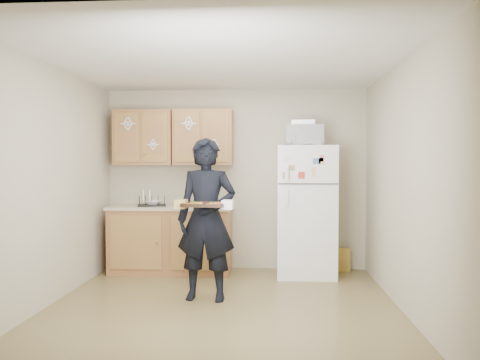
% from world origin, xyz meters
% --- Properties ---
extents(floor, '(3.60, 3.60, 0.00)m').
position_xyz_m(floor, '(0.00, 0.00, 0.00)').
color(floor, brown).
rests_on(floor, ground).
extents(ceiling, '(3.60, 3.60, 0.00)m').
position_xyz_m(ceiling, '(0.00, 0.00, 2.50)').
color(ceiling, silver).
rests_on(ceiling, wall_back).
extents(wall_back, '(3.60, 0.04, 2.50)m').
position_xyz_m(wall_back, '(0.00, 1.80, 1.25)').
color(wall_back, '#B2A990').
rests_on(wall_back, floor).
extents(wall_front, '(3.60, 0.04, 2.50)m').
position_xyz_m(wall_front, '(0.00, -1.80, 1.25)').
color(wall_front, '#B2A990').
rests_on(wall_front, floor).
extents(wall_left, '(0.04, 3.60, 2.50)m').
position_xyz_m(wall_left, '(-1.80, 0.00, 1.25)').
color(wall_left, '#B2A990').
rests_on(wall_left, floor).
extents(wall_right, '(0.04, 3.60, 2.50)m').
position_xyz_m(wall_right, '(1.80, 0.00, 1.25)').
color(wall_right, '#B2A990').
rests_on(wall_right, floor).
extents(refrigerator, '(0.75, 0.70, 1.70)m').
position_xyz_m(refrigerator, '(0.95, 1.43, 0.85)').
color(refrigerator, white).
rests_on(refrigerator, floor).
extents(base_cabinet, '(1.60, 0.60, 0.86)m').
position_xyz_m(base_cabinet, '(-0.85, 1.48, 0.43)').
color(base_cabinet, brown).
rests_on(base_cabinet, floor).
extents(countertop, '(1.64, 0.64, 0.04)m').
position_xyz_m(countertop, '(-0.85, 1.48, 0.88)').
color(countertop, tan).
rests_on(countertop, base_cabinet).
extents(upper_cab_left, '(0.80, 0.33, 0.75)m').
position_xyz_m(upper_cab_left, '(-1.25, 1.61, 1.83)').
color(upper_cab_left, brown).
rests_on(upper_cab_left, wall_back).
extents(upper_cab_right, '(0.80, 0.33, 0.75)m').
position_xyz_m(upper_cab_right, '(-0.43, 1.61, 1.83)').
color(upper_cab_right, brown).
rests_on(upper_cab_right, wall_back).
extents(cereal_box, '(0.20, 0.07, 0.32)m').
position_xyz_m(cereal_box, '(1.47, 1.67, 0.16)').
color(cereal_box, '#E8C651').
rests_on(cereal_box, floor).
extents(person, '(0.66, 0.46, 1.75)m').
position_xyz_m(person, '(-0.20, 0.25, 0.87)').
color(person, black).
rests_on(person, floor).
extents(baking_tray, '(0.44, 0.34, 0.04)m').
position_xyz_m(baking_tray, '(-0.18, -0.05, 1.05)').
color(baking_tray, black).
rests_on(baking_tray, person).
extents(pizza_front_left, '(0.14, 0.14, 0.02)m').
position_xyz_m(pizza_front_left, '(-0.28, -0.12, 1.06)').
color(pizza_front_left, orange).
rests_on(pizza_front_left, baking_tray).
extents(pizza_front_right, '(0.14, 0.14, 0.02)m').
position_xyz_m(pizza_front_right, '(-0.09, -0.13, 1.06)').
color(pizza_front_right, orange).
rests_on(pizza_front_right, baking_tray).
extents(pizza_back_left, '(0.14, 0.14, 0.02)m').
position_xyz_m(pizza_back_left, '(-0.27, 0.02, 1.06)').
color(pizza_back_left, orange).
rests_on(pizza_back_left, baking_tray).
extents(pizza_back_right, '(0.14, 0.14, 0.02)m').
position_xyz_m(pizza_back_right, '(-0.08, 0.01, 1.06)').
color(pizza_back_right, orange).
rests_on(pizza_back_right, baking_tray).
extents(microwave, '(0.49, 0.33, 0.27)m').
position_xyz_m(microwave, '(0.92, 1.38, 1.83)').
color(microwave, white).
rests_on(microwave, refrigerator).
extents(foil_pan, '(0.33, 0.25, 0.06)m').
position_xyz_m(foil_pan, '(0.92, 1.41, 2.00)').
color(foil_pan, '#B2B2B9').
rests_on(foil_pan, microwave).
extents(dish_rack, '(0.42, 0.35, 0.15)m').
position_xyz_m(dish_rack, '(-1.11, 1.45, 0.97)').
color(dish_rack, black).
rests_on(dish_rack, countertop).
extents(bowl, '(0.23, 0.23, 0.05)m').
position_xyz_m(bowl, '(-1.09, 1.45, 0.95)').
color(bowl, white).
rests_on(bowl, dish_rack).
extents(soap_bottle, '(0.08, 0.09, 0.19)m').
position_xyz_m(soap_bottle, '(-0.28, 1.40, 0.99)').
color(soap_bottle, white).
rests_on(soap_bottle, countertop).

